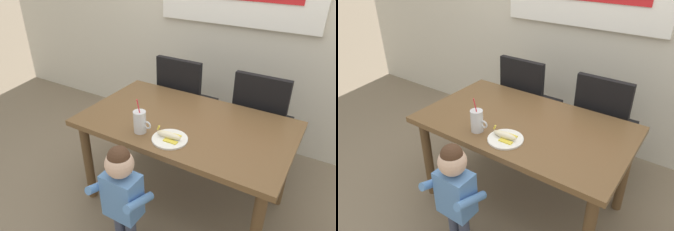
{
  "view_description": "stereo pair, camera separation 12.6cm",
  "coord_description": "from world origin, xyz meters",
  "views": [
    {
      "loc": [
        0.86,
        -1.67,
        1.81
      ],
      "look_at": [
        -0.1,
        -0.09,
        0.78
      ],
      "focal_mm": 33.18,
      "sensor_mm": 36.0,
      "label": 1
    },
    {
      "loc": [
        0.97,
        -1.6,
        1.81
      ],
      "look_at": [
        -0.1,
        -0.09,
        0.78
      ],
      "focal_mm": 33.18,
      "sensor_mm": 36.0,
      "label": 2
    }
  ],
  "objects": [
    {
      "name": "dining_chair_right",
      "position": [
        0.37,
        0.62,
        0.54
      ],
      "size": [
        0.44,
        0.45,
        0.96
      ],
      "rotation": [
        0.0,
        0.0,
        3.14
      ],
      "color": "black",
      "rests_on": "ground"
    },
    {
      "name": "dining_table",
      "position": [
        0.0,
        0.0,
        0.63
      ],
      "size": [
        1.47,
        0.86,
        0.72
      ],
      "color": "brown",
      "rests_on": "ground"
    },
    {
      "name": "milk_cup",
      "position": [
        -0.19,
        -0.27,
        0.79
      ],
      "size": [
        0.13,
        0.08,
        0.25
      ],
      "color": "silver",
      "rests_on": "dining_table"
    },
    {
      "name": "dining_chair_left",
      "position": [
        -0.35,
        0.62,
        0.54
      ],
      "size": [
        0.44,
        0.45,
        0.96
      ],
      "rotation": [
        0.0,
        0.0,
        3.14
      ],
      "color": "black",
      "rests_on": "ground"
    },
    {
      "name": "peeled_banana",
      "position": [
        0.02,
        -0.26,
        0.75
      ],
      "size": [
        0.17,
        0.11,
        0.07
      ],
      "rotation": [
        0.0,
        0.0,
        0.03
      ],
      "color": "#F4EAC6",
      "rests_on": "snack_plate"
    },
    {
      "name": "ground_plane",
      "position": [
        0.0,
        0.0,
        0.0
      ],
      "size": [
        24.0,
        24.0,
        0.0
      ],
      "primitive_type": "plane",
      "color": "#7A6B56"
    },
    {
      "name": "snack_plate",
      "position": [
        0.02,
        -0.26,
        0.73
      ],
      "size": [
        0.23,
        0.23,
        0.01
      ],
      "primitive_type": "cylinder",
      "color": "white",
      "rests_on": "dining_table"
    },
    {
      "name": "toddler_standing",
      "position": [
        -0.09,
        -0.62,
        0.53
      ],
      "size": [
        0.33,
        0.24,
        0.84
      ],
      "color": "#3F4760",
      "rests_on": "ground"
    }
  ]
}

